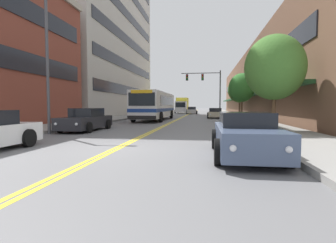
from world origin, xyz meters
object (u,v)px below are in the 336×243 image
object	(u,v)px
car_slate_blue_parked_right_foreground	(246,135)
street_lamp_left_near	(51,48)
fire_hydrant	(244,119)
city_bus	(155,105)
street_tree_right_far	(240,90)
street_tree_right_mid	(242,88)
street_tree_right_near	(275,68)
car_charcoal_parked_left_mid	(86,120)
car_champagne_parked_right_mid	(215,113)
car_silver_moving_lead	(192,111)
box_truck	(182,105)
traffic_signal_mast	(207,84)
car_red_parked_left_far	(160,112)

from	to	relation	value
car_slate_blue_parked_right_foreground	street_lamp_left_near	distance (m)	11.40
street_lamp_left_near	fire_hydrant	xyz separation A→B (m)	(11.02, 6.69, -4.09)
city_bus	street_tree_right_far	size ratio (longest dim) A/B	2.29
city_bus	street_tree_right_far	distance (m)	14.22
city_bus	street_tree_right_mid	bearing A→B (deg)	-7.82
street_tree_right_near	fire_hydrant	xyz separation A→B (m)	(-0.93, 4.77, -3.09)
street_tree_right_near	fire_hydrant	distance (m)	5.76
car_charcoal_parked_left_mid	car_champagne_parked_right_mid	size ratio (longest dim) A/B	1.14
street_tree_right_mid	car_charcoal_parked_left_mid	bearing A→B (deg)	-133.35
street_tree_right_near	car_silver_moving_lead	bearing A→B (deg)	100.11
box_truck	fire_hydrant	xyz separation A→B (m)	(7.87, -36.44, -1.10)
car_charcoal_parked_left_mid	traffic_signal_mast	world-z (taller)	traffic_signal_mast
car_champagne_parked_right_mid	car_silver_moving_lead	bearing A→B (deg)	102.57
street_tree_right_mid	fire_hydrant	size ratio (longest dim) A/B	6.28
traffic_signal_mast	fire_hydrant	distance (m)	19.80
car_champagne_parked_right_mid	car_charcoal_parked_left_mid	bearing A→B (deg)	-115.30
traffic_signal_mast	car_red_parked_left_far	bearing A→B (deg)	152.02
car_champagne_parked_right_mid	car_silver_moving_lead	distance (m)	17.61
traffic_signal_mast	street_tree_right_near	size ratio (longest dim) A/B	1.28
car_charcoal_parked_left_mid	car_red_parked_left_far	xyz separation A→B (m)	(-0.10, 27.62, -0.09)
street_tree_right_mid	car_champagne_parked_right_mid	bearing A→B (deg)	109.96
car_silver_moving_lead	street_tree_right_far	size ratio (longest dim) A/B	0.82
city_bus	car_red_parked_left_far	xyz separation A→B (m)	(-2.03, 14.77, -1.13)
car_charcoal_parked_left_mid	street_tree_right_near	distance (m)	11.52
car_charcoal_parked_left_mid	car_slate_blue_parked_right_foreground	size ratio (longest dim) A/B	1.07
car_red_parked_left_far	car_champagne_parked_right_mid	size ratio (longest dim) A/B	1.02
city_bus	car_slate_blue_parked_right_foreground	xyz separation A→B (m)	(6.71, -20.10, -1.04)
street_tree_right_near	fire_hydrant	world-z (taller)	street_tree_right_near
car_red_parked_left_far	street_tree_right_mid	distance (m)	19.66
city_bus	traffic_signal_mast	distance (m)	12.47
fire_hydrant	street_tree_right_mid	bearing A→B (deg)	83.92
car_silver_moving_lead	car_red_parked_left_far	bearing A→B (deg)	-122.11
car_red_parked_left_far	fire_hydrant	distance (m)	25.40
traffic_signal_mast	fire_hydrant	bearing A→B (deg)	-82.09
street_lamp_left_near	street_tree_right_near	xyz separation A→B (m)	(11.94, 1.92, -1.00)
car_silver_moving_lead	street_lamp_left_near	xyz separation A→B (m)	(-5.57, -37.64, 4.00)
car_silver_moving_lead	fire_hydrant	size ratio (longest dim) A/B	6.02
city_bus	street_tree_right_mid	distance (m)	9.27
fire_hydrant	street_lamp_left_near	bearing A→B (deg)	-148.74
street_tree_right_mid	street_tree_right_far	world-z (taller)	street_tree_right_far
car_red_parked_left_far	car_silver_moving_lead	world-z (taller)	car_silver_moving_lead
street_lamp_left_near	street_tree_right_far	distance (m)	28.03
box_truck	traffic_signal_mast	world-z (taller)	traffic_signal_mast
car_red_parked_left_far	car_silver_moving_lead	bearing A→B (deg)	57.89
street_lamp_left_near	fire_hydrant	world-z (taller)	street_lamp_left_near
car_charcoal_parked_left_mid	car_silver_moving_lead	size ratio (longest dim) A/B	1.09
car_charcoal_parked_left_mid	box_truck	distance (m)	40.92
car_silver_moving_lead	fire_hydrant	distance (m)	31.43
car_charcoal_parked_left_mid	street_tree_right_far	world-z (taller)	street_tree_right_far
fire_hydrant	street_tree_right_far	bearing A→B (deg)	84.06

